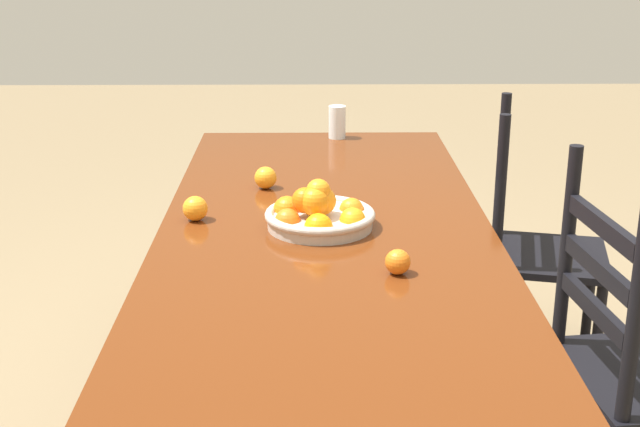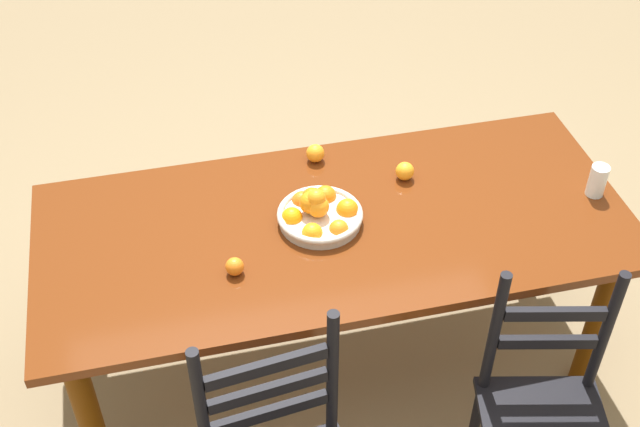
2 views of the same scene
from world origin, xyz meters
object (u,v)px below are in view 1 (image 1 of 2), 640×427
Objects in this scene: orange_loose_1 at (195,208)px; orange_loose_2 at (266,178)px; chair_near_window at (535,252)px; fruit_bowl at (318,213)px; drinking_glass at (337,122)px; orange_loose_0 at (398,262)px; dining_table at (326,253)px.

orange_loose_2 is at bearing 148.66° from orange_loose_1.
chair_near_window is 3.16× the size of fruit_bowl.
chair_near_window is 0.88m from drinking_glass.
fruit_bowl reaches higher than orange_loose_1.
chair_near_window is 1.10m from orange_loose_0.
fruit_bowl reaches higher than drinking_glass.
orange_loose_2 is at bearing -156.28° from fruit_bowl.
drinking_glass is (-1.01, 0.08, 0.02)m from fruit_bowl.
chair_near_window is at bearing 102.30° from orange_loose_2.
drinking_glass is (-0.45, -0.67, 0.36)m from chair_near_window.
fruit_bowl is 2.44× the size of drinking_glass.
drinking_glass reaches higher than orange_loose_0.
orange_loose_0 is (0.89, -0.57, 0.33)m from chair_near_window.
dining_table is 0.39m from orange_loose_1.
dining_table is 6.91× the size of fruit_bowl.
orange_loose_1 is at bearing -91.68° from dining_table.
drinking_glass is at bearing 155.83° from orange_loose_1.
orange_loose_1 is at bearing -31.34° from orange_loose_2.
dining_table is at bearing 30.36° from orange_loose_2.
orange_loose_0 reaches higher than dining_table.
orange_loose_1 and orange_loose_2 have the same top height.
fruit_bowl is 4.94× the size of orange_loose_0.
drinking_glass is (-0.65, 0.24, 0.03)m from orange_loose_2.
dining_table is at bearing -156.76° from orange_loose_0.
orange_loose_2 is at bearing -149.64° from dining_table.
orange_loose_0 is 0.88× the size of orange_loose_2.
orange_loose_1 is at bearing -24.17° from drinking_glass.
orange_loose_2 reaches higher than dining_table.
orange_loose_1 is 0.35m from orange_loose_2.
dining_table is 30.21× the size of orange_loose_2.
fruit_bowl is 4.37× the size of orange_loose_2.
dining_table is 29.90× the size of orange_loose_1.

